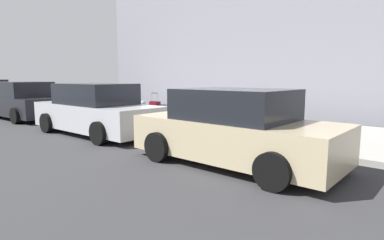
{
  "coord_description": "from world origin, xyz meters",
  "views": [
    {
      "loc": [
        -6.31,
        6.94,
        1.8
      ],
      "look_at": [
        -0.81,
        0.64,
        0.65
      ],
      "focal_mm": 28.97,
      "sensor_mm": 36.0,
      "label": 1
    }
  ],
  "objects": [
    {
      "name": "suitcase_maroon_3",
      "position": [
        -1.35,
        -0.75,
        0.49
      ],
      "size": [
        0.49,
        0.19,
        0.97
      ],
      "color": "maroon",
      "rests_on": "sidewalk_curb"
    },
    {
      "name": "ground_plane",
      "position": [
        0.0,
        0.0,
        0.0
      ],
      "size": [
        40.0,
        40.0,
        0.0
      ],
      "primitive_type": "plane",
      "color": "#333335"
    },
    {
      "name": "suitcase_olive_8",
      "position": [
        1.3,
        -0.88,
        0.49
      ],
      "size": [
        0.44,
        0.2,
        0.92
      ],
      "color": "#59601E",
      "rests_on": "sidewalk_curb"
    },
    {
      "name": "suitcase_black_7",
      "position": [
        0.76,
        -0.77,
        0.45
      ],
      "size": [
        0.47,
        0.23,
        0.84
      ],
      "color": "black",
      "rests_on": "sidewalk_curb"
    },
    {
      "name": "sidewalk_curb",
      "position": [
        0.0,
        -2.5,
        0.07
      ],
      "size": [
        18.0,
        5.0,
        0.14
      ],
      "primitive_type": "cube",
      "color": "#9E9B93",
      "rests_on": "ground_plane"
    },
    {
      "name": "suitcase_black_0",
      "position": [
        -3.04,
        -0.79,
        0.52
      ],
      "size": [
        0.45,
        0.26,
        1.0
      ],
      "color": "black",
      "rests_on": "sidewalk_curb"
    },
    {
      "name": "parked_car_silver_1",
      "position": [
        2.44,
        1.58,
        0.76
      ],
      "size": [
        4.82,
        2.08,
        1.61
      ],
      "color": "#B2B5BA",
      "rests_on": "ground_plane"
    },
    {
      "name": "suitcase_navy_2",
      "position": [
        -1.93,
        -0.8,
        0.49
      ],
      "size": [
        0.49,
        0.26,
        0.76
      ],
      "color": "navy",
      "rests_on": "sidewalk_curb"
    },
    {
      "name": "parked_car_beige_0",
      "position": [
        -2.8,
        1.58,
        0.74
      ],
      "size": [
        4.33,
        2.1,
        1.57
      ],
      "color": "tan",
      "rests_on": "ground_plane"
    },
    {
      "name": "suitcase_olive_1",
      "position": [
        -2.49,
        -0.8,
        0.53
      ],
      "size": [
        0.46,
        0.23,
        1.01
      ],
      "color": "#59601E",
      "rests_on": "sidewalk_curb"
    },
    {
      "name": "bollard_post",
      "position": [
        3.52,
        -0.65,
        0.57
      ],
      "size": [
        0.16,
        0.16,
        0.86
      ],
      "primitive_type": "cylinder",
      "color": "brown",
      "rests_on": "sidewalk_curb"
    },
    {
      "name": "suitcase_silver_4",
      "position": [
        -0.82,
        -0.76,
        0.49
      ],
      "size": [
        0.4,
        0.23,
        0.96
      ],
      "color": "#9EA0A8",
      "rests_on": "sidewalk_curb"
    },
    {
      "name": "building_facade_sidewalk_side",
      "position": [
        0.0,
        -7.66,
        4.07
      ],
      "size": [
        24.0,
        3.0,
        8.14
      ],
      "primitive_type": "cube",
      "color": "gray",
      "rests_on": "ground_plane"
    },
    {
      "name": "suitcase_teal_5",
      "position": [
        -0.32,
        -0.87,
        0.44
      ],
      "size": [
        0.42,
        0.25,
        0.87
      ],
      "color": "#0F606B",
      "rests_on": "sidewalk_curb"
    },
    {
      "name": "fire_hydrant",
      "position": [
        2.99,
        -0.8,
        0.54
      ],
      "size": [
        0.39,
        0.21,
        0.77
      ],
      "color": "#99999E",
      "rests_on": "sidewalk_curb"
    },
    {
      "name": "suitcase_navy_9",
      "position": [
        1.84,
        -0.81,
        0.46
      ],
      "size": [
        0.46,
        0.2,
        0.7
      ],
      "color": "navy",
      "rests_on": "sidewalk_curb"
    },
    {
      "name": "parked_car_charcoal_2",
      "position": [
        8.22,
        1.58,
        0.76
      ],
      "size": [
        4.64,
        2.24,
        1.62
      ],
      "color": "black",
      "rests_on": "ground_plane"
    },
    {
      "name": "suitcase_red_6",
      "position": [
        0.21,
        -0.79,
        0.48
      ],
      "size": [
        0.45,
        0.28,
        0.75
      ],
      "color": "red",
      "rests_on": "sidewalk_curb"
    },
    {
      "name": "suitcase_maroon_10",
      "position": [
        2.35,
        -0.85,
        0.53
      ],
      "size": [
        0.38,
        0.27,
        1.11
      ],
      "color": "maroon",
      "rests_on": "sidewalk_curb"
    }
  ]
}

